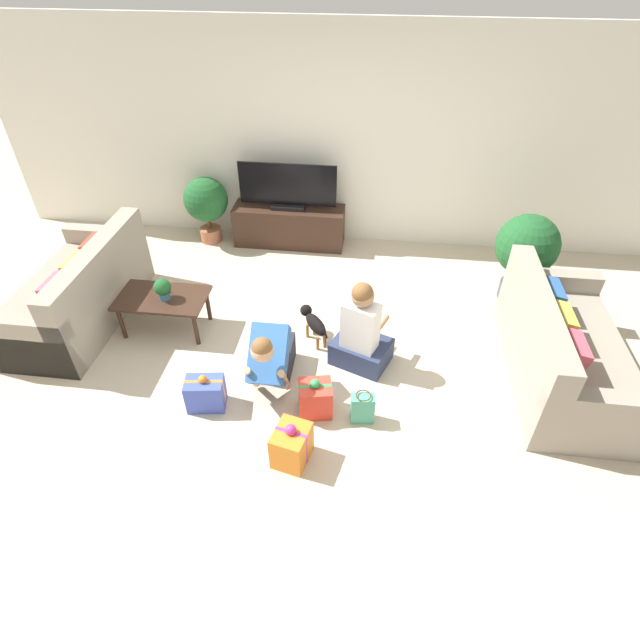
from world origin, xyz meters
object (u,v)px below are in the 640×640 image
(tv, at_px, (288,189))
(dog, at_px, (314,322))
(person_kneeling, at_px, (272,356))
(gift_box_c, at_px, (206,393))
(gift_box_b, at_px, (315,398))
(sofa_left, at_px, (79,294))
(potted_plant_corner_right, at_px, (526,249))
(coffee_table, at_px, (163,301))
(potted_plant_back_left, at_px, (206,202))
(mug, at_px, (160,288))
(gift_bag_a, at_px, (362,408))
(person_sitting, at_px, (361,334))
(sofa_right, at_px, (561,352))
(tv_console, at_px, (289,226))
(tabletop_plant, at_px, (163,288))
(gift_box_a, at_px, (292,445))

(tv, distance_m, dog, 2.05)
(person_kneeling, xyz_separation_m, gift_box_c, (-0.53, -0.34, -0.19))
(tv, distance_m, gift_box_b, 2.99)
(sofa_left, xyz_separation_m, potted_plant_corner_right, (4.64, 0.96, 0.32))
(coffee_table, distance_m, potted_plant_back_left, 1.87)
(mug, bearing_deg, coffee_table, -64.75)
(gift_bag_a, bearing_deg, gift_box_c, -179.65)
(person_kneeling, relative_size, person_sitting, 0.86)
(person_kneeling, height_order, gift_box_b, person_kneeling)
(tv, height_order, gift_box_b, tv)
(potted_plant_back_left, height_order, gift_bag_a, potted_plant_back_left)
(gift_bag_a, distance_m, mug, 2.41)
(gift_box_c, relative_size, mug, 3.01)
(sofa_right, xyz_separation_m, tv_console, (-2.88, 2.14, -0.06))
(gift_box_b, bearing_deg, coffee_table, 150.89)
(potted_plant_back_left, height_order, potted_plant_corner_right, potted_plant_corner_right)
(gift_box_b, xyz_separation_m, tabletop_plant, (-1.64, 0.92, 0.37))
(tv_console, relative_size, potted_plant_back_left, 1.63)
(mug, bearing_deg, sofa_left, -178.22)
(person_sitting, distance_m, gift_bag_a, 0.75)
(mug, bearing_deg, gift_box_c, -54.50)
(dog, distance_m, gift_bag_a, 1.14)
(gift_bag_a, relative_size, tabletop_plant, 1.37)
(person_sitting, bearing_deg, tabletop_plant, 14.62)
(potted_plant_corner_right, xyz_separation_m, dog, (-2.15, -1.01, -0.41))
(sofa_left, distance_m, person_sitting, 2.99)
(tv, relative_size, mug, 10.14)
(coffee_table, xyz_separation_m, mug, (-0.04, 0.09, 0.09))
(potted_plant_corner_right, bearing_deg, tv, 162.08)
(coffee_table, xyz_separation_m, gift_box_c, (0.73, -0.99, -0.20))
(potted_plant_corner_right, bearing_deg, gift_box_a, -130.71)
(coffee_table, height_order, gift_box_b, coffee_table)
(sofa_left, height_order, gift_box_c, sofa_left)
(coffee_table, bearing_deg, sofa_right, -3.56)
(tv_console, relative_size, mug, 11.79)
(mug, bearing_deg, potted_plant_corner_right, 14.03)
(tv_console, distance_m, potted_plant_corner_right, 2.89)
(tv, height_order, gift_bag_a, tv)
(coffee_table, bearing_deg, gift_box_b, -29.11)
(person_sitting, height_order, tabletop_plant, person_sitting)
(potted_plant_back_left, xyz_separation_m, gift_box_b, (1.78, -2.79, -0.39))
(gift_bag_a, bearing_deg, mug, 153.33)
(person_kneeling, xyz_separation_m, gift_box_a, (0.31, -0.79, -0.18))
(person_sitting, bearing_deg, gift_box_a, 90.35)
(sofa_left, distance_m, coffee_table, 0.95)
(coffee_table, bearing_deg, potted_plant_corner_right, 15.47)
(sofa_right, xyz_separation_m, person_kneeling, (-2.58, -0.42, 0.03))
(tv, bearing_deg, person_sitting, -63.90)
(tv_console, relative_size, gift_bag_a, 4.63)
(gift_box_c, bearing_deg, person_sitting, 29.05)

